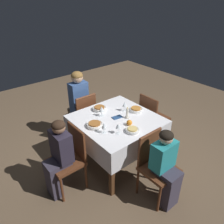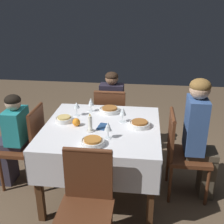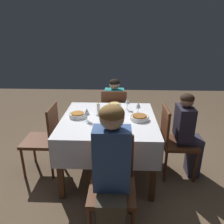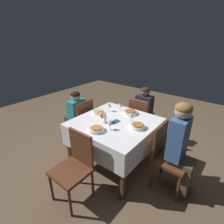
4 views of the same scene
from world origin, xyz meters
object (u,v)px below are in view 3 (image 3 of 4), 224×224
(orange_fruit, at_px, (108,108))
(bowl_south, at_px, (115,105))
(bowl_north, at_px, (110,130))
(chair_south, at_px, (114,114))
(chair_west, at_px, (174,138))
(bowl_west, at_px, (140,117))
(chair_east, at_px, (45,136))
(person_adult_denim, at_px, (112,171))
(person_child_dark, at_px, (188,132))
(bowl_east, at_px, (78,115))
(wine_glass_north, at_px, (119,116))
(wine_glass_west, at_px, (138,105))
(wine_glass_east, at_px, (87,112))
(dining_table, at_px, (109,126))
(wine_glass_south, at_px, (127,101))
(napkin_red_folded, at_px, (107,118))
(person_child_teal, at_px, (114,106))
(chair_north, at_px, (112,180))
(candle_centerpiece, at_px, (98,110))

(orange_fruit, bearing_deg, bowl_south, -119.21)
(bowl_north, bearing_deg, orange_fruit, -84.76)
(chair_south, height_order, bowl_north, chair_south)
(chair_west, bearing_deg, bowl_west, 95.45)
(chair_east, bearing_deg, person_adult_denim, 42.48)
(person_child_dark, xyz_separation_m, bowl_east, (1.33, -0.01, 0.20))
(wine_glass_north, bearing_deg, wine_glass_west, -123.08)
(person_child_dark, bearing_deg, wine_glass_east, 95.03)
(dining_table, distance_m, wine_glass_south, 0.44)
(chair_south, relative_size, bowl_south, 5.10)
(person_adult_denim, xyz_separation_m, wine_glass_west, (-0.29, -1.12, 0.16))
(dining_table, distance_m, person_child_dark, 0.96)
(bowl_west, height_order, napkin_red_folded, bowl_west)
(wine_glass_east, bearing_deg, dining_table, -158.36)
(person_child_teal, relative_size, bowl_north, 4.86)
(chair_west, xyz_separation_m, bowl_north, (0.76, 0.38, 0.29))
(chair_north, distance_m, person_adult_denim, 0.25)
(person_adult_denim, height_order, bowl_south, person_adult_denim)
(chair_south, height_order, chair_east, same)
(bowl_east, distance_m, napkin_red_folded, 0.35)
(bowl_north, bearing_deg, bowl_south, -91.85)
(person_adult_denim, bearing_deg, napkin_red_folded, 96.04)
(chair_south, bearing_deg, dining_table, 86.99)
(bowl_south, relative_size, wine_glass_south, 1.17)
(dining_table, xyz_separation_m, wine_glass_south, (-0.23, -0.30, 0.22))
(chair_east, distance_m, orange_fruit, 0.87)
(chair_east, xyz_separation_m, person_child_dark, (-1.76, -0.00, 0.09))
(dining_table, distance_m, wine_glass_north, 0.31)
(wine_glass_north, xyz_separation_m, orange_fruit, (0.14, -0.44, -0.07))
(chair_south, distance_m, bowl_south, 0.50)
(dining_table, bearing_deg, wine_glass_south, -127.28)
(bowl_east, bearing_deg, chair_north, 118.78)
(orange_fruit, bearing_deg, bowl_north, 95.24)
(napkin_red_folded, bearing_deg, chair_west, -178.50)
(chair_north, distance_m, person_child_teal, 1.77)
(wine_glass_west, bearing_deg, person_child_teal, -68.10)
(bowl_north, distance_m, wine_glass_south, 0.70)
(chair_west, relative_size, wine_glass_south, 5.99)
(wine_glass_north, height_order, candle_centerpiece, candle_centerpiece)
(bowl_north, relative_size, wine_glass_south, 1.42)
(wine_glass_east, bearing_deg, chair_west, -174.20)
(chair_north, distance_m, chair_west, 1.09)
(chair_north, xyz_separation_m, person_child_dark, (-0.88, -0.81, 0.09))
(chair_east, height_order, candle_centerpiece, candle_centerpiece)
(bowl_west, bearing_deg, wine_glass_south, -67.81)
(wine_glass_north, height_order, wine_glass_east, wine_glass_north)
(person_adult_denim, bearing_deg, dining_table, 94.51)
(chair_east, bearing_deg, bowl_north, 65.95)
(person_adult_denim, xyz_separation_m, bowl_east, (0.45, -0.97, 0.08))
(chair_west, height_order, chair_east, same)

